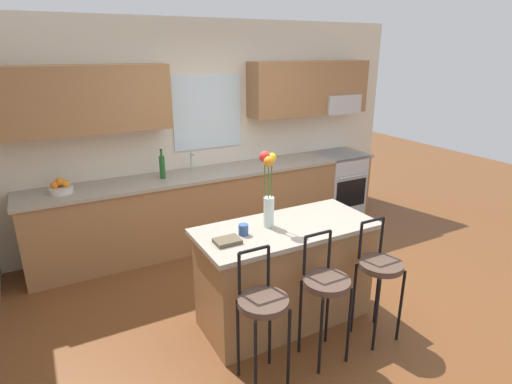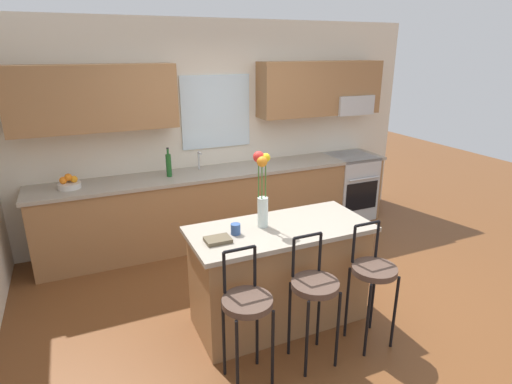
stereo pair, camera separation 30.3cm
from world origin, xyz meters
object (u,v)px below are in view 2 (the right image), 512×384
Objects in this scene: kitchen_island at (279,274)px; bar_stool_middle at (314,290)px; flower_vase at (262,188)px; fruit_bowl_oranges at (69,183)px; bar_stool_near at (247,308)px; bar_stool_far at (373,275)px; mug_ceramic at (236,229)px; cookbook at (218,240)px; oven_range at (349,186)px; bottle_olive_oil at (169,165)px.

kitchen_island is 1.50× the size of bar_stool_middle.
flower_vase reaches higher than fruit_bowl_oranges.
bar_stool_near is 1.00× the size of bar_stool_far.
mug_ceramic is 0.45× the size of cookbook.
bar_stool_near is 0.55m from bar_stool_middle.
fruit_bowl_oranges is at bearing 129.67° from flower_vase.
fruit_bowl_oranges is at bearing 113.64° from bar_stool_near.
bar_stool_near is 1.10m from bar_stool_far.
oven_range is 4.60× the size of cookbook.
cookbook is 2.18m from fruit_bowl_oranges.
cookbook reaches higher than oven_range.
kitchen_island is 0.82m from flower_vase.
fruit_bowl_oranges is (-1.04, 1.91, 0.04)m from cookbook.
bar_stool_far is (-1.52, -2.40, 0.18)m from oven_range.
bottle_olive_oil reaches higher than bar_stool_near.
oven_range is 1.41× the size of flower_vase.
mug_ceramic is (-2.47, -1.81, 0.51)m from oven_range.
bar_stool_near is 11.58× the size of mug_ceramic.
bottle_olive_oil is at bearing 179.46° from oven_range.
bar_stool_far is 1.17m from mug_ceramic.
oven_range is at bearing 57.65° from bar_stool_far.
bar_stool_near reaches higher than mug_ceramic.
kitchen_island is 6.50× the size of fruit_bowl_oranges.
bar_stool_middle is 2.52m from bottle_olive_oil.
bottle_olive_oil is at bearing 105.78° from kitchen_island.
bar_stool_middle reaches higher than mug_ceramic.
bar_stool_near reaches higher than cookbook.
fruit_bowl_oranges is at bearing 123.58° from bar_stool_middle.
bar_stool_near is at bearing -122.48° from flower_vase.
fruit_bowl_oranges is at bearing 179.57° from oven_range.
mug_ceramic is at bearing -56.49° from fruit_bowl_oranges.
bottle_olive_oil is (0.03, 2.43, 0.43)m from bar_stool_near.
bar_stool_middle is at bearing 0.00° from bar_stool_near.
bottle_olive_oil is at bearing 89.40° from bar_stool_near.
bar_stool_far is at bearing -32.11° from mug_ceramic.
cookbook is 0.58× the size of bottle_olive_oil.
bar_stool_middle is 3.00× the size of bottle_olive_oil.
fruit_bowl_oranges is at bearing 123.51° from mug_ceramic.
cookbook is at bearing -163.46° from flower_vase.
mug_ceramic reaches higher than oven_range.
kitchen_island is 0.64m from mug_ceramic.
oven_range is 2.65× the size of bottle_olive_oil.
bar_stool_near is at bearing -137.49° from oven_range.
bar_stool_middle is at bearing -90.00° from kitchen_island.
oven_range is at bearing 42.51° from bar_stool_near.
flower_vase is 0.57m from cookbook.
fruit_bowl_oranges reaches higher than bar_stool_near.
bottle_olive_oil is at bearing 93.95° from mug_ceramic.
bottle_olive_oil is at bearing 88.44° from cookbook.
bar_stool_middle reaches higher than cookbook.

